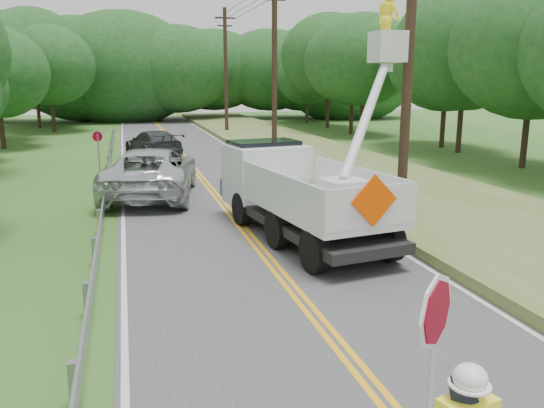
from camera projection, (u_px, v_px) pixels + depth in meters
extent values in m
plane|color=#305E1D|center=(386.00, 404.00, 7.45)|extent=(140.00, 140.00, 0.00)
cube|color=#454548|center=(217.00, 197.00, 20.63)|extent=(7.20, 96.00, 0.02)
cube|color=#FFAE1B|center=(214.00, 197.00, 20.60)|extent=(0.12, 96.00, 0.00)
cube|color=#FFAE1B|center=(220.00, 197.00, 20.65)|extent=(0.12, 96.00, 0.00)
cube|color=silver|center=(123.00, 202.00, 19.75)|extent=(0.12, 96.00, 0.00)
cube|color=silver|center=(304.00, 192.00, 21.50)|extent=(0.12, 96.00, 0.00)
cube|color=gray|center=(74.00, 385.00, 7.27)|extent=(0.12, 0.14, 0.70)
cube|color=gray|center=(87.00, 300.00, 10.10)|extent=(0.12, 0.14, 0.70)
cube|color=gray|center=(95.00, 252.00, 12.92)|extent=(0.12, 0.14, 0.70)
cube|color=gray|center=(99.00, 221.00, 15.75)|extent=(0.12, 0.14, 0.70)
cube|color=gray|center=(103.00, 200.00, 18.57)|extent=(0.12, 0.14, 0.70)
cube|color=gray|center=(105.00, 184.00, 21.39)|extent=(0.12, 0.14, 0.70)
cube|color=gray|center=(107.00, 172.00, 24.22)|extent=(0.12, 0.14, 0.70)
cube|color=gray|center=(109.00, 162.00, 27.04)|extent=(0.12, 0.14, 0.70)
cube|color=gray|center=(110.00, 155.00, 29.87)|extent=(0.12, 0.14, 0.70)
cube|color=gray|center=(111.00, 148.00, 32.69)|extent=(0.12, 0.14, 0.70)
cube|color=gray|center=(112.00, 143.00, 35.52)|extent=(0.12, 0.14, 0.70)
cube|color=gray|center=(112.00, 138.00, 38.34)|extent=(0.12, 0.14, 0.70)
cube|color=gray|center=(113.00, 134.00, 41.16)|extent=(0.12, 0.14, 0.70)
cube|color=gray|center=(107.00, 182.00, 20.42)|extent=(0.05, 48.00, 0.34)
cylinder|color=black|center=(409.00, 57.00, 16.08)|extent=(0.30, 0.30, 10.00)
cylinder|color=black|center=(274.00, 68.00, 30.21)|extent=(0.30, 0.30, 10.00)
cube|color=black|center=(275.00, 0.00, 29.41)|extent=(1.20, 0.10, 0.10)
cylinder|color=black|center=(226.00, 72.00, 44.33)|extent=(0.30, 0.30, 10.00)
cube|color=black|center=(225.00, 18.00, 43.40)|extent=(1.60, 0.12, 0.12)
cube|color=black|center=(225.00, 26.00, 43.53)|extent=(1.20, 0.10, 0.10)
cube|color=#526B33|center=(388.00, 184.00, 22.40)|extent=(7.00, 96.00, 0.30)
cylinder|color=#332319|center=(2.00, 127.00, 34.93)|extent=(0.32, 0.32, 2.79)
cylinder|color=#332319|center=(53.00, 113.00, 46.19)|extent=(0.32, 0.32, 3.23)
ellipsoid|color=#18481C|center=(49.00, 65.00, 45.32)|extent=(7.53, 7.53, 6.62)
cylinder|color=#332319|center=(38.00, 107.00, 50.28)|extent=(0.32, 0.32, 3.92)
ellipsoid|color=#18481C|center=(33.00, 53.00, 49.22)|extent=(9.15, 9.15, 8.05)
cylinder|color=#332319|center=(525.00, 134.00, 27.23)|extent=(0.32, 0.32, 3.45)
ellipsoid|color=#18481C|center=(534.00, 46.00, 26.30)|extent=(8.06, 8.06, 7.09)
cylinder|color=#332319|center=(460.00, 123.00, 33.05)|extent=(0.32, 0.32, 3.64)
ellipsoid|color=#18481C|center=(466.00, 47.00, 32.07)|extent=(8.49, 8.49, 7.47)
cylinder|color=#332319|center=(443.00, 122.00, 35.72)|extent=(0.32, 0.32, 3.35)
ellipsoid|color=#18481C|center=(447.00, 57.00, 34.81)|extent=(7.82, 7.82, 6.88)
cylinder|color=#332319|center=(362.00, 114.00, 42.97)|extent=(0.32, 0.32, 3.43)
ellipsoid|color=#18481C|center=(364.00, 60.00, 42.04)|extent=(8.00, 8.00, 7.04)
cylinder|color=#332319|center=(351.00, 113.00, 44.65)|extent=(0.32, 0.32, 3.38)
ellipsoid|color=#18481C|center=(353.00, 61.00, 43.73)|extent=(7.89, 7.89, 6.94)
cylinder|color=#332319|center=(328.00, 108.00, 50.34)|extent=(0.32, 0.32, 3.75)
ellipsoid|color=#18481C|center=(329.00, 56.00, 49.32)|extent=(8.75, 8.75, 7.70)
cylinder|color=#332319|center=(307.00, 110.00, 56.21)|extent=(0.32, 0.32, 2.70)
ellipsoid|color=#18481C|center=(307.00, 77.00, 55.48)|extent=(6.30, 6.30, 5.55)
ellipsoid|color=#18481C|center=(33.00, 69.00, 57.07)|extent=(11.20, 8.40, 8.40)
ellipsoid|color=#18481C|center=(81.00, 69.00, 57.48)|extent=(14.61, 10.96, 10.96)
ellipsoid|color=#18481C|center=(123.00, 69.00, 58.33)|extent=(16.33, 12.25, 12.25)
ellipsoid|color=#18481C|center=(176.00, 69.00, 58.07)|extent=(12.34, 9.26, 9.26)
ellipsoid|color=#18481C|center=(214.00, 70.00, 62.43)|extent=(12.21, 9.16, 9.16)
ellipsoid|color=#18481C|center=(270.00, 70.00, 63.31)|extent=(12.48, 9.36, 9.36)
ellipsoid|color=#18481C|center=(304.00, 70.00, 63.46)|extent=(12.61, 9.46, 9.46)
ellipsoid|color=#18481C|center=(349.00, 70.00, 62.76)|extent=(16.71, 12.53, 12.53)
ellipsoid|color=white|center=(470.00, 377.00, 4.90)|extent=(0.31, 0.31, 0.25)
cylinder|color=maroon|center=(436.00, 311.00, 4.56)|extent=(0.55, 0.44, 0.67)
cylinder|color=black|center=(314.00, 252.00, 12.40)|extent=(0.46, 1.03, 0.99)
cylinder|color=black|center=(389.00, 241.00, 13.21)|extent=(0.46, 1.03, 0.99)
cylinder|color=black|center=(277.00, 230.00, 14.25)|extent=(0.46, 1.03, 0.99)
cylinder|color=black|center=(345.00, 222.00, 15.06)|extent=(0.46, 1.03, 0.99)
cylinder|color=black|center=(242.00, 209.00, 16.56)|extent=(0.46, 1.03, 0.99)
cylinder|color=black|center=(303.00, 203.00, 17.37)|extent=(0.46, 1.03, 0.99)
cube|color=black|center=(307.00, 220.00, 14.91)|extent=(3.15, 6.88, 0.26)
cube|color=silver|center=(320.00, 207.00, 14.15)|extent=(3.07, 5.07, 0.23)
cube|color=silver|center=(279.00, 191.00, 13.58)|extent=(0.78, 4.72, 0.93)
cube|color=silver|center=(359.00, 184.00, 14.50)|extent=(0.78, 4.72, 0.93)
cube|color=silver|center=(372.00, 207.00, 11.93)|extent=(2.36, 0.42, 0.93)
cube|color=silver|center=(266.00, 175.00, 17.23)|extent=(2.60, 2.30, 1.86)
cube|color=black|center=(264.00, 153.00, 17.26)|extent=(2.25, 1.64, 0.78)
cube|color=silver|center=(343.00, 196.00, 13.02)|extent=(1.06, 1.06, 0.83)
cube|color=silver|center=(388.00, 47.00, 15.84)|extent=(0.88, 0.88, 0.88)
imported|color=#FFF12F|center=(389.00, 18.00, 15.66)|extent=(0.62, 0.80, 1.65)
cube|color=#FF4B00|center=(374.00, 201.00, 11.83)|extent=(1.16, 0.22, 1.17)
imported|color=silver|center=(151.00, 172.00, 20.56)|extent=(4.20, 7.09, 1.85)
imported|color=#36393D|center=(153.00, 144.00, 31.33)|extent=(3.47, 5.60, 1.51)
cylinder|color=gray|center=(99.00, 157.00, 23.96)|extent=(0.06, 0.06, 2.04)
cylinder|color=maroon|center=(97.00, 136.00, 23.76)|extent=(0.45, 0.18, 0.46)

